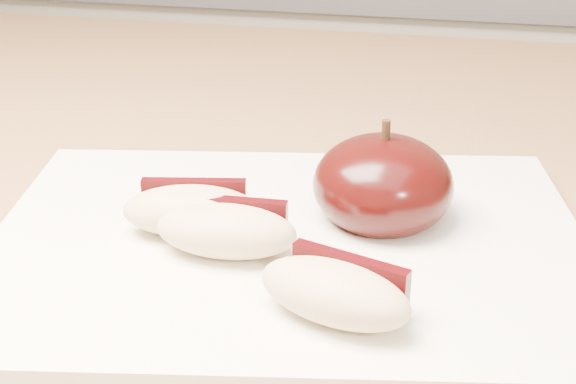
# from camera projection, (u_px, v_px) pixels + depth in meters

# --- Properties ---
(back_cabinet) EXTENTS (2.40, 0.62, 0.94)m
(back_cabinet) POSITION_uv_depth(u_px,v_px,m) (428.00, 236.00, 1.32)
(back_cabinet) COLOR silver
(back_cabinet) RESTS_ON ground
(cutting_board) EXTENTS (0.33, 0.26, 0.01)m
(cutting_board) POSITION_uv_depth(u_px,v_px,m) (288.00, 248.00, 0.40)
(cutting_board) COLOR white
(cutting_board) RESTS_ON island_counter
(apple_half) EXTENTS (0.09, 0.09, 0.06)m
(apple_half) POSITION_uv_depth(u_px,v_px,m) (383.00, 185.00, 0.41)
(apple_half) COLOR black
(apple_half) RESTS_ON cutting_board
(apple_wedge_a) EXTENTS (0.07, 0.04, 0.02)m
(apple_wedge_a) POSITION_uv_depth(u_px,v_px,m) (191.00, 209.00, 0.40)
(apple_wedge_a) COLOR #D3B886
(apple_wedge_a) RESTS_ON cutting_board
(apple_wedge_b) EXTENTS (0.07, 0.04, 0.02)m
(apple_wedge_b) POSITION_uv_depth(u_px,v_px,m) (227.00, 230.00, 0.38)
(apple_wedge_b) COLOR #D3B886
(apple_wedge_b) RESTS_ON cutting_board
(apple_wedge_c) EXTENTS (0.07, 0.05, 0.02)m
(apple_wedge_c) POSITION_uv_depth(u_px,v_px,m) (336.00, 291.00, 0.33)
(apple_wedge_c) COLOR #D3B886
(apple_wedge_c) RESTS_ON cutting_board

